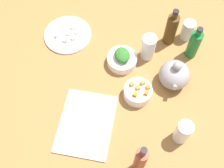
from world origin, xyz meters
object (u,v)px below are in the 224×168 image
at_px(bowl_greens, 122,60).
at_px(teapot, 174,75).
at_px(drinking_glass_1, 188,30).
at_px(bottle_2, 140,161).
at_px(bowl_carrots, 138,92).
at_px(drinking_glass_2, 183,132).
at_px(plate_tofu, 68,35).
at_px(bottle_1, 194,44).
at_px(bottle_0, 171,29).
at_px(cutting_board, 86,124).
at_px(drinking_glass_0, 148,47).

relative_size(bowl_greens, teapot, 0.90).
xyz_separation_m(teapot, drinking_glass_1, (-0.29, 0.06, -0.01)).
height_order(bowl_greens, bottle_2, bottle_2).
bearing_deg(bowl_greens, bottle_2, 13.95).
height_order(bowl_carrots, drinking_glass_2, drinking_glass_2).
distance_m(plate_tofu, bottle_1, 0.66).
relative_size(teapot, bottle_0, 0.72).
bearing_deg(drinking_glass_1, bowl_carrots, -30.36).
xyz_separation_m(cutting_board, bottle_0, (-0.52, 0.35, 0.09)).
relative_size(teapot, drinking_glass_2, 1.22).
height_order(teapot, drinking_glass_1, teapot).
bearing_deg(plate_tofu, bottle_2, 33.96).
distance_m(bottle_1, drinking_glass_1, 0.12).
bearing_deg(teapot, drinking_glass_0, -135.48).
distance_m(bottle_1, bottle_2, 0.66).
relative_size(teapot, drinking_glass_0, 1.16).
bearing_deg(plate_tofu, drinking_glass_0, 80.57).
relative_size(plate_tofu, bowl_carrots, 1.90).
distance_m(cutting_board, bottle_0, 0.64).
bearing_deg(plate_tofu, bottle_0, 93.79).
height_order(bowl_greens, bottle_0, bottle_0).
height_order(bottle_1, drinking_glass_1, bottle_1).
distance_m(cutting_board, plate_tofu, 0.52).
bearing_deg(bowl_greens, bottle_0, 126.74).
relative_size(bowl_carrots, drinking_glass_1, 1.19).
distance_m(bottle_2, drinking_glass_0, 0.58).
bearing_deg(bottle_1, teapot, -26.53).
distance_m(bottle_2, drinking_glass_2, 0.24).
bearing_deg(bottle_2, drinking_glass_0, -179.52).
relative_size(bottle_0, drinking_glass_2, 1.68).
relative_size(bowl_carrots, drinking_glass_2, 0.97).
xyz_separation_m(bottle_0, drinking_glass_0, (0.11, -0.10, -0.03)).
xyz_separation_m(bowl_greens, bowl_carrots, (0.18, 0.10, 0.01)).
height_order(plate_tofu, bottle_2, bottle_2).
xyz_separation_m(cutting_board, drinking_glass_1, (-0.56, 0.44, 0.05)).
height_order(bottle_2, drinking_glass_0, bottle_2).
bearing_deg(bottle_2, bowl_carrots, -174.40).
height_order(drinking_glass_1, drinking_glass_2, drinking_glass_2).
relative_size(cutting_board, drinking_glass_0, 2.18).
distance_m(plate_tofu, bottle_2, 0.80).
distance_m(bottle_1, drinking_glass_2, 0.46).
distance_m(bowl_carrots, drinking_glass_1, 0.45).
relative_size(plate_tofu, drinking_glass_0, 1.75).
xyz_separation_m(plate_tofu, bottle_0, (-0.04, 0.54, 0.09)).
distance_m(plate_tofu, drinking_glass_2, 0.79).
distance_m(teapot, drinking_glass_1, 0.29).
xyz_separation_m(plate_tofu, bottle_2, (0.65, 0.44, 0.11)).
xyz_separation_m(cutting_board, bowl_carrots, (-0.18, 0.22, 0.03)).
distance_m(cutting_board, drinking_glass_0, 0.49).
relative_size(bowl_carrots, teapot, 0.80).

